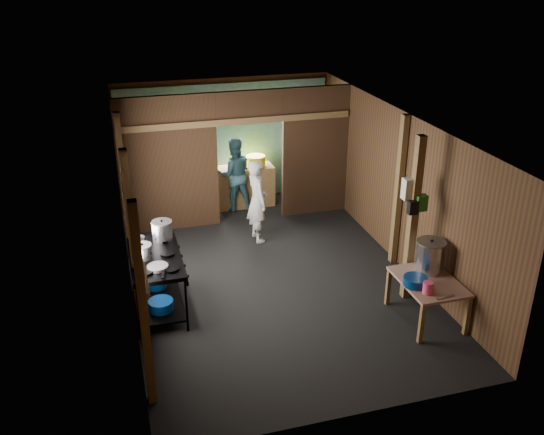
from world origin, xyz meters
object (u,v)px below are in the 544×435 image
object	(u,v)px
prep_table	(426,300)
cook	(257,201)
pink_bucket	(428,288)
stove_pot_large	(162,231)
yellow_tub	(256,161)
stock_pot	(430,257)
gas_range	(158,283)

from	to	relation	value
prep_table	cook	world-z (taller)	cook
cook	pink_bucket	bearing A→B (deg)	-162.77
prep_table	cook	size ratio (longest dim) A/B	0.70
prep_table	pink_bucket	size ratio (longest dim) A/B	6.43
stove_pot_large	cook	distance (m)	2.31
stove_pot_large	pink_bucket	world-z (taller)	stove_pot_large
pink_bucket	cook	size ratio (longest dim) A/B	0.11
cook	prep_table	bearing A→B (deg)	-158.11
prep_table	yellow_tub	distance (m)	5.10
pink_bucket	yellow_tub	world-z (taller)	yellow_tub
pink_bucket	stock_pot	bearing A→B (deg)	59.28
stock_pot	yellow_tub	world-z (taller)	stock_pot
gas_range	stock_pot	size ratio (longest dim) A/B	3.04
stove_pot_large	prep_table	bearing A→B (deg)	-27.70
gas_range	stove_pot_large	bearing A→B (deg)	71.94
prep_table	stove_pot_large	bearing A→B (deg)	152.30
cook	stove_pot_large	bearing A→B (deg)	120.57
stove_pot_large	stock_pot	distance (m)	4.01
gas_range	cook	size ratio (longest dim) A/B	0.97
gas_range	stock_pot	xyz separation A→B (m)	(3.85, -1.07, 0.43)
gas_range	pink_bucket	xyz separation A→B (m)	(3.52, -1.64, 0.28)
stock_pot	cook	world-z (taller)	cook
prep_table	yellow_tub	bearing A→B (deg)	104.68
gas_range	pink_bucket	world-z (taller)	gas_range
stove_pot_large	pink_bucket	distance (m)	3.99
stove_pot_large	pink_bucket	xyz separation A→B (m)	(3.35, -2.16, -0.31)
gas_range	prep_table	distance (m)	3.95
pink_bucket	yellow_tub	distance (m)	5.31
stock_pot	prep_table	bearing A→B (deg)	-118.08
pink_bucket	cook	bearing A→B (deg)	112.98
pink_bucket	yellow_tub	size ratio (longest dim) A/B	0.43
stove_pot_large	stock_pot	bearing A→B (deg)	-23.44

